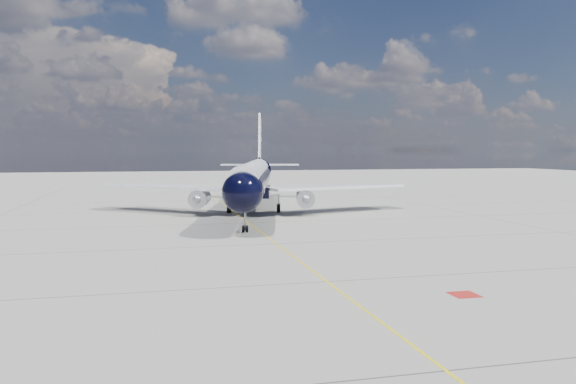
{
  "coord_description": "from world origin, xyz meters",
  "views": [
    {
      "loc": [
        -10.82,
        -38.82,
        8.41
      ],
      "look_at": [
        3.19,
        18.66,
        4.0
      ],
      "focal_mm": 35.0,
      "sensor_mm": 36.0,
      "label": 1
    }
  ],
  "objects": [
    {
      "name": "red_marking",
      "position": [
        6.8,
        -10.0,
        0.0
      ],
      "size": [
        1.6,
        1.6,
        0.01
      ],
      "primitive_type": "cube",
      "color": "maroon",
      "rests_on": "ground"
    },
    {
      "name": "taxiway_centerline",
      "position": [
        0.0,
        25.0,
        0.0
      ],
      "size": [
        0.16,
        160.0,
        0.01
      ],
      "primitive_type": "cube",
      "color": "yellow",
      "rests_on": "ground"
    },
    {
      "name": "ground",
      "position": [
        0.0,
        30.0,
        0.0
      ],
      "size": [
        320.0,
        320.0,
        0.0
      ],
      "primitive_type": "plane",
      "color": "gray",
      "rests_on": "ground"
    },
    {
      "name": "main_airliner",
      "position": [
        2.61,
        35.88,
        4.61
      ],
      "size": [
        41.2,
        50.88,
        14.86
      ],
      "rotation": [
        0.0,
        0.0,
        -0.23
      ],
      "color": "black",
      "rests_on": "ground"
    }
  ]
}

